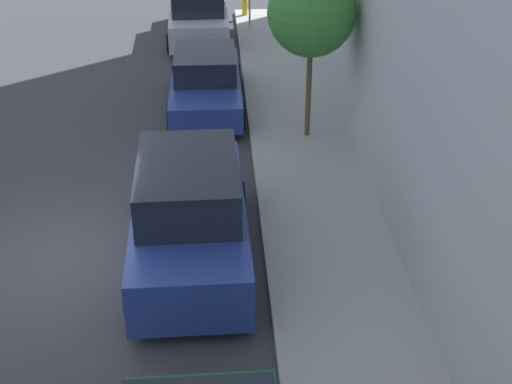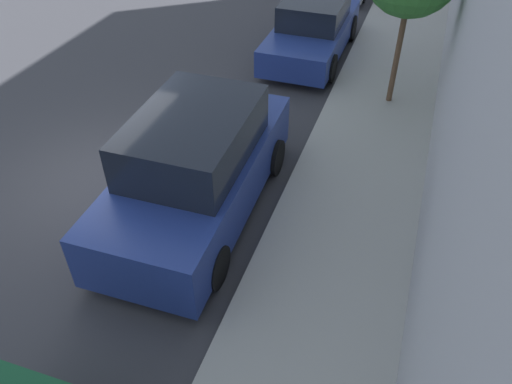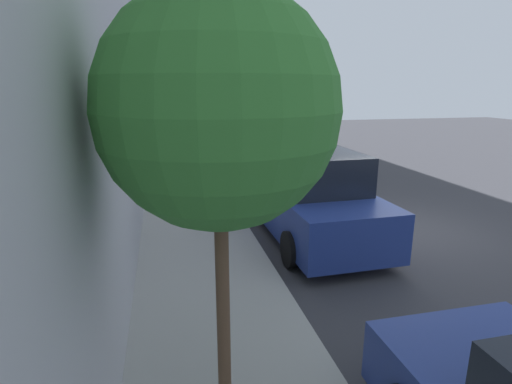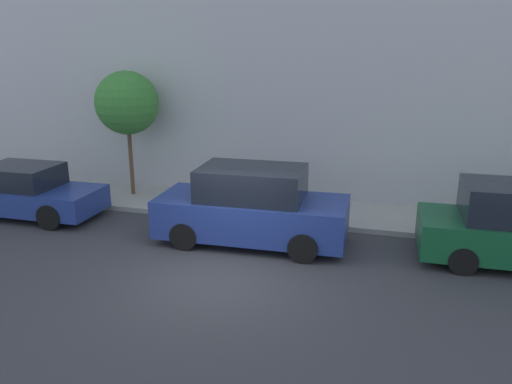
% 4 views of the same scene
% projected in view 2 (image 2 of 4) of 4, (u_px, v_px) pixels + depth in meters
% --- Properties ---
extents(ground_plane, '(60.00, 60.00, 0.00)m').
position_uv_depth(ground_plane, '(100.00, 181.00, 9.68)').
color(ground_plane, '#38383D').
extents(sidewalk, '(2.44, 32.00, 0.15)m').
position_uv_depth(sidewalk, '(340.00, 234.00, 8.45)').
color(sidewalk, '#9E9E99').
rests_on(sidewalk, ground_plane).
extents(parked_suv_third, '(2.08, 4.84, 1.98)m').
position_uv_depth(parked_suv_third, '(197.00, 168.00, 8.46)').
color(parked_suv_third, navy).
rests_on(parked_suv_third, ground_plane).
extents(parked_sedan_fourth, '(1.92, 4.50, 1.54)m').
position_uv_depth(parked_sedan_fourth, '(312.00, 29.00, 13.62)').
color(parked_sedan_fourth, navy).
rests_on(parked_sedan_fourth, ground_plane).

